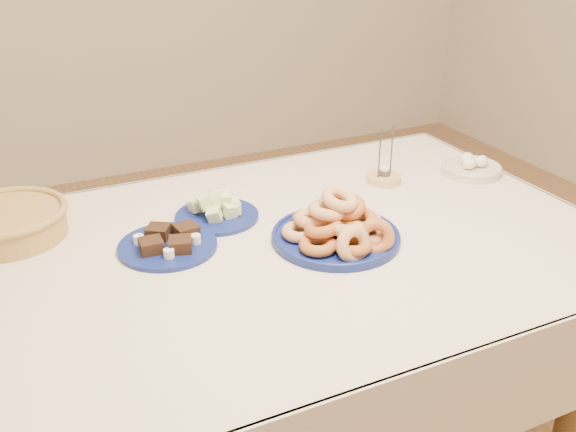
# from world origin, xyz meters

# --- Properties ---
(dining_table) EXTENTS (1.71, 1.11, 0.75)m
(dining_table) POSITION_xyz_m (0.00, 0.00, 0.64)
(dining_table) COLOR brown
(dining_table) RESTS_ON ground
(donut_platter) EXTENTS (0.33, 0.33, 0.15)m
(donut_platter) POSITION_xyz_m (0.14, -0.05, 0.79)
(donut_platter) COLOR navy
(donut_platter) RESTS_ON dining_table
(melon_plate) EXTENTS (0.28, 0.28, 0.08)m
(melon_plate) POSITION_xyz_m (-0.09, 0.21, 0.77)
(melon_plate) COLOR navy
(melon_plate) RESTS_ON dining_table
(brownie_plate) EXTENTS (0.29, 0.29, 0.04)m
(brownie_plate) POSITION_xyz_m (-0.26, 0.10, 0.76)
(brownie_plate) COLOR navy
(brownie_plate) RESTS_ON dining_table
(wicker_basket) EXTENTS (0.32, 0.32, 0.08)m
(wicker_basket) POSITION_xyz_m (-0.61, 0.33, 0.79)
(wicker_basket) COLOR olive
(wicker_basket) RESTS_ON dining_table
(candle_holder) EXTENTS (0.14, 0.14, 0.18)m
(candle_holder) POSITION_xyz_m (0.46, 0.22, 0.77)
(candle_holder) COLOR tan
(candle_holder) RESTS_ON dining_table
(egg_bowl) EXTENTS (0.22, 0.22, 0.06)m
(egg_bowl) POSITION_xyz_m (0.74, 0.16, 0.77)
(egg_bowl) COLOR beige
(egg_bowl) RESTS_ON dining_table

